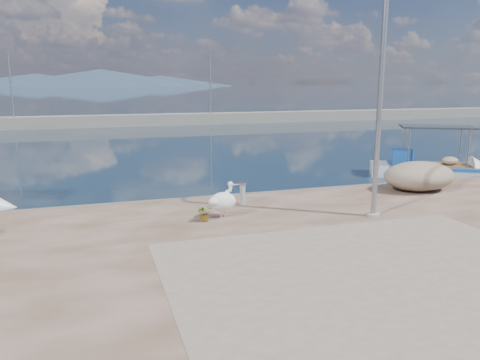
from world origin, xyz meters
name	(u,v)px	position (x,y,z in m)	size (l,w,h in m)	color
ground	(283,255)	(0.00, 0.00, 0.00)	(1400.00, 1400.00, 0.00)	#162635
quay_patch	(381,276)	(1.00, -3.00, 0.50)	(9.00, 7.00, 0.01)	gray
breakwater	(138,120)	(0.00, 40.00, 0.60)	(120.00, 2.20, 7.50)	gray
mountains	(96,79)	(4.39, 650.00, 9.51)	(370.00, 280.00, 22.00)	#28384C
boat_right	(432,172)	(11.14, 7.74, 0.23)	(6.23, 4.67, 2.90)	white
pelican	(223,201)	(-1.00, 2.32, 1.01)	(1.13, 0.75, 1.08)	tan
lamp_post	(379,108)	(3.43, 1.05, 3.80)	(0.44, 0.96, 7.00)	gray
bollard_near	(243,192)	(0.04, 3.63, 0.91)	(0.25, 0.25, 0.75)	gray
potted_plant	(205,213)	(-1.64, 2.07, 0.75)	(0.46, 0.40, 0.51)	#33722D
net_pile_c	(419,176)	(7.08, 3.59, 1.05)	(2.81, 2.01, 1.11)	tan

